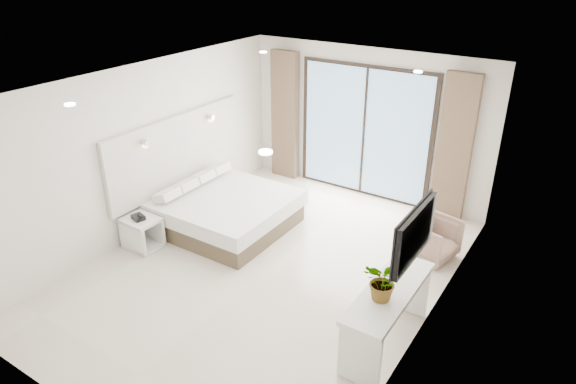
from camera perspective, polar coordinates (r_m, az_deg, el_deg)
name	(u,v)px	position (r m, az deg, el deg)	size (l,w,h in m)	color
ground	(268,269)	(7.53, -2.27, -8.54)	(6.20, 6.20, 0.00)	beige
room_shell	(287,148)	(7.48, -0.16, 4.96)	(4.62, 6.22, 2.72)	silver
bed	(225,211)	(8.51, -7.04, -2.07)	(1.99, 1.90, 0.70)	brown
nightstand	(142,233)	(8.22, -15.89, -4.37)	(0.56, 0.46, 0.49)	white
phone	(138,217)	(8.08, -16.31, -2.73)	(0.20, 0.15, 0.07)	black
console_desk	(388,305)	(6.05, 11.08, -12.22)	(0.50, 1.59, 0.77)	white
plant	(384,286)	(5.67, 10.59, -10.23)	(0.42, 0.46, 0.36)	#33662D
armchair	(432,237)	(7.91, 15.69, -4.80)	(0.67, 0.62, 0.69)	#997764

